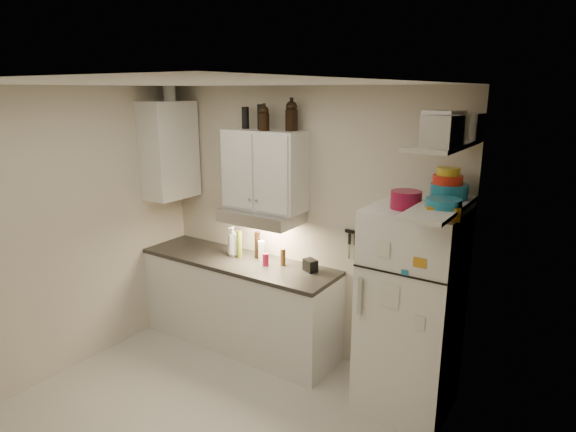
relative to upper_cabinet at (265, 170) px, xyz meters
The scene contains 36 objects.
floor 2.29m from the upper_cabinet, 77.33° to the right, with size 3.20×3.00×0.02m, color #BAB4AB.
ceiling 1.58m from the upper_cabinet, 77.33° to the right, with size 3.20×3.00×0.02m, color white.
back_wall 0.63m from the upper_cabinet, 30.26° to the left, with size 3.20×0.02×2.60m, color beige.
left_wall 1.94m from the upper_cabinet, 134.46° to the right, with size 0.02×3.00×2.60m, color beige.
right_wall 2.39m from the upper_cabinet, 34.95° to the right, with size 0.02×3.00×2.60m, color beige.
base_cabinet 1.41m from the upper_cabinet, 151.63° to the right, with size 2.10×0.60×0.88m, color silver.
countertop 0.97m from the upper_cabinet, 151.63° to the right, with size 2.10×0.62×0.04m, color #2A2824.
upper_cabinet is the anchor object (origin of this frame).
side_cabinet 1.15m from the upper_cabinet, behind, with size 0.33×0.55×1.00m, color silver.
range_hood 0.44m from the upper_cabinet, 90.00° to the right, with size 0.76×0.46×0.12m, color silver.
fridge 1.84m from the upper_cabinet, ahead, with size 0.70×0.68×1.70m, color white.
shelf_hi 1.82m from the upper_cabinet, 10.05° to the right, with size 0.30×0.95×0.03m, color silver.
shelf_lo 1.78m from the upper_cabinet, 10.05° to the right, with size 0.30×0.95×0.03m, color silver.
knife_strip 1.13m from the upper_cabinet, ahead, with size 0.42×0.02×0.03m, color black.
dutch_oven 1.50m from the upper_cabinet, ahead, with size 0.23×0.23×0.13m, color maroon.
book_stack 1.81m from the upper_cabinet, 10.56° to the right, with size 0.22×0.28×0.09m, color orange.
spice_jar 1.55m from the upper_cabinet, ahead, with size 0.06×0.06×0.10m, color silver.
stock_pot 1.87m from the upper_cabinet, ahead, with size 0.26×0.26×0.19m, color silver.
tin_a 1.88m from the upper_cabinet, 13.51° to the right, with size 0.22×0.20×0.22m, color #AAAAAD.
tin_b 1.99m from the upper_cabinet, 19.57° to the right, with size 0.20×0.20×0.20m, color #AAAAAD.
bowl_teal 1.74m from the upper_cabinet, ahead, with size 0.27×0.27×0.11m, color teal.
bowl_orange 1.72m from the upper_cabinet, ahead, with size 0.22×0.22×0.07m, color red.
bowl_yellow 1.73m from the upper_cabinet, ahead, with size 0.17×0.17×0.05m, color gold.
plates 1.82m from the upper_cabinet, 11.43° to the right, with size 0.25×0.25×0.06m, color teal.
growler_a 0.50m from the upper_cabinet, 54.22° to the right, with size 0.10×0.10×0.23m, color black, non-canonical shape.
growler_b 0.58m from the upper_cabinet, 10.68° to the left, with size 0.12×0.12×0.27m, color black, non-canonical shape.
thermos_a 0.49m from the upper_cabinet, 162.14° to the left, with size 0.08×0.08×0.23m, color black.
thermos_b 0.54m from the upper_cabinet, behind, with size 0.07×0.07×0.20m, color black.
side_jar 1.34m from the upper_cabinet, behind, with size 0.12×0.12×0.16m, color silver.
soap_bottle 0.82m from the upper_cabinet, behind, with size 0.13×0.13×0.34m, color silver.
pepper_mill 0.85m from the upper_cabinet, ahead, with size 0.05×0.05×0.17m, color brown.
oil_bottle 0.81m from the upper_cabinet, 162.96° to the right, with size 0.05×0.05×0.28m, color #596B1A.
vinegar_bottle 0.78m from the upper_cabinet, behind, with size 0.06×0.06×0.27m, color black.
clear_bottle 0.81m from the upper_cabinet, 166.09° to the right, with size 0.07×0.07×0.20m, color silver.
red_jar 0.86m from the upper_cabinet, 55.02° to the right, with size 0.06×0.06×0.12m, color maroon.
caddy 0.99m from the upper_cabinet, ahead, with size 0.13×0.09×0.11m, color black.
Camera 1 is at (2.37, -2.31, 2.56)m, focal length 30.00 mm.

